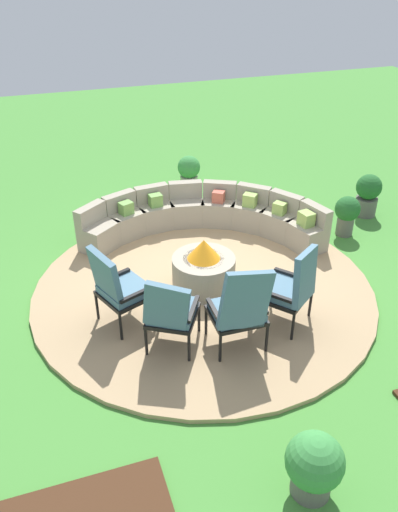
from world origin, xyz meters
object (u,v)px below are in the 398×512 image
object	(u,v)px
lounge_chair_front_right	(171,311)
lounge_chair_back_left	(240,308)
curved_stone_bench	(204,217)
lounge_chair_front_left	(118,286)
fire_pit	(204,269)
potted_plant_3	(368,194)
potted_plant_2	(189,170)
potted_plant_0	(347,213)
potted_plant_1	(314,464)
lounge_chair_back_right	(291,286)

from	to	relation	value
lounge_chair_front_right	lounge_chair_back_left	size ratio (longest dim) A/B	0.88
curved_stone_bench	lounge_chair_front_left	xyz separation A→B (m)	(-1.76, -1.91, 0.28)
fire_pit	potted_plant_3	bearing A→B (deg)	20.41
lounge_chair_front_right	curved_stone_bench	bearing A→B (deg)	93.94
lounge_chair_front_left	potted_plant_2	world-z (taller)	lounge_chair_front_left
potted_plant_0	lounge_chair_front_left	bearing A→B (deg)	-163.20
lounge_chair_back_left	potted_plant_1	bearing A→B (deg)	-91.66
lounge_chair_back_right	potted_plant_3	bearing A→B (deg)	1.89
lounge_chair_front_right	potted_plant_1	xyz separation A→B (m)	(0.66, -2.17, -0.24)
lounge_chair_front_right	lounge_chair_back_right	bearing A→B (deg)	29.91
potted_plant_0	potted_plant_1	world-z (taller)	potted_plant_0
lounge_chair_front_right	potted_plant_2	world-z (taller)	lounge_chair_front_right
curved_stone_bench	lounge_chair_back_right	xyz separation A→B (m)	(0.24, -2.56, 0.27)
potted_plant_2	lounge_chair_back_left	bearing A→B (deg)	-100.85
lounge_chair_back_right	potted_plant_1	size ratio (longest dim) A/B	1.67
potted_plant_1	lounge_chair_front_right	bearing A→B (deg)	106.89
lounge_chair_front_right	lounge_chair_front_left	bearing A→B (deg)	157.54
potted_plant_1	potted_plant_3	distance (m)	5.80
lounge_chair_back_right	potted_plant_3	size ratio (longest dim) A/B	1.46
lounge_chair_front_left	potted_plant_3	xyz separation A→B (m)	(4.76, 1.73, -0.22)
curved_stone_bench	lounge_chair_back_left	world-z (taller)	lounge_chair_back_left
lounge_chair_front_right	potted_plant_0	xyz separation A→B (m)	(3.53, 1.85, -0.20)
potted_plant_1	potted_plant_2	bearing A→B (deg)	81.45
curved_stone_bench	potted_plant_1	size ratio (longest dim) A/B	5.58
curved_stone_bench	lounge_chair_back_left	distance (m)	2.87
lounge_chair_front_right	lounge_chair_back_right	xyz separation A→B (m)	(1.52, -0.02, 0.02)
lounge_chair_front_right	potted_plant_2	bearing A→B (deg)	100.48
lounge_chair_front_left	fire_pit	bearing A→B (deg)	86.47
potted_plant_1	potted_plant_2	distance (m)	6.81
lounge_chair_front_left	potted_plant_2	xyz separation A→B (m)	(2.15, 3.92, -0.28)
lounge_chair_front_right	lounge_chair_back_left	xyz separation A→B (m)	(0.75, -0.26, 0.05)
fire_pit	lounge_chair_back_left	world-z (taller)	lounge_chair_back_left
lounge_chair_front_left	lounge_chair_back_left	size ratio (longest dim) A/B	0.94
fire_pit	lounge_chair_front_left	size ratio (longest dim) A/B	0.78
potted_plant_3	lounge_chair_front_left	bearing A→B (deg)	-160.04
potted_plant_2	lounge_chair_back_right	bearing A→B (deg)	-91.88
lounge_chair_front_right	potted_plant_2	xyz separation A→B (m)	(1.67, 4.56, -0.25)
lounge_chair_back_right	potted_plant_2	distance (m)	4.59
lounge_chair_front_left	potted_plant_1	size ratio (longest dim) A/B	1.68
lounge_chair_front_left	potted_plant_1	xyz separation A→B (m)	(1.14, -2.81, -0.26)
lounge_chair_back_left	potted_plant_3	xyz separation A→B (m)	(3.53, 2.63, -0.24)
potted_plant_3	curved_stone_bench	bearing A→B (deg)	176.62
lounge_chair_front_left	potted_plant_2	distance (m)	4.48
fire_pit	potted_plant_0	size ratio (longest dim) A/B	1.28
potted_plant_0	potted_plant_3	bearing A→B (deg)	34.62
fire_pit	lounge_chair_back_left	distance (m)	1.35
curved_stone_bench	lounge_chair_back_left	xyz separation A→B (m)	(-0.53, -2.80, 0.29)
fire_pit	lounge_chair_back_left	bearing A→B (deg)	-90.84
curved_stone_bench	lounge_chair_back_left	size ratio (longest dim) A/B	3.13
lounge_chair_back_left	potted_plant_0	world-z (taller)	lounge_chair_back_left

